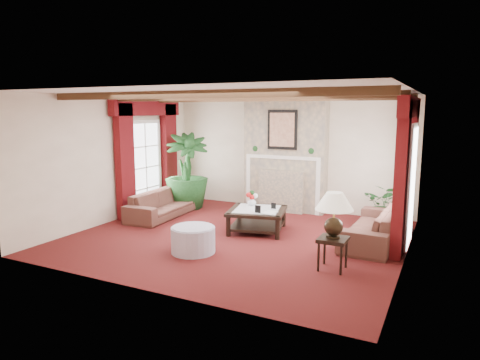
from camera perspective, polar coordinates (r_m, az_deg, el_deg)
The scene contains 23 objects.
floor at distance 8.26m, azimuth -0.32°, elevation -7.59°, with size 6.00×6.00×0.00m, color #420B10.
ceiling at distance 7.91m, azimuth -0.34°, elevation 11.47°, with size 6.00×6.00×0.00m, color white.
back_wall at distance 10.49m, azimuth 6.42°, elevation 3.50°, with size 6.00×0.02×2.70m, color beige.
left_wall at distance 9.69m, azimuth -16.42°, elevation 2.70°, with size 0.02×5.50×2.70m, color beige.
right_wall at distance 7.17m, azimuth 21.65°, elevation 0.22°, with size 0.02×5.50×2.70m, color beige.
ceiling_beams at distance 7.91m, azimuth -0.34°, elevation 11.04°, with size 6.00×3.00×0.12m, color #352211, non-canonical shape.
fireplace at distance 10.25m, azimuth 6.17°, elevation 10.92°, with size 2.00×0.52×2.70m, color tan, non-canonical shape.
french_door_left at distance 10.37m, azimuth -12.74°, elevation 7.58°, with size 0.10×1.10×2.16m, color white, non-canonical shape.
french_door_right at distance 8.09m, azimuth 22.38°, elevation 6.70°, with size 0.10×1.10×2.16m, color white, non-canonical shape.
curtains_left at distance 10.30m, azimuth -12.34°, elevation 9.92°, with size 0.20×2.40×2.55m, color #44090D, non-canonical shape.
curtains_right at distance 8.10m, azimuth 21.77°, elevation 9.71°, with size 0.20×2.40×2.55m, color #44090D, non-canonical shape.
sofa_left at distance 9.87m, azimuth -10.28°, elevation -2.62°, with size 0.68×2.01×0.77m, color black.
sofa_right at distance 8.20m, azimuth 17.42°, elevation -5.13°, with size 0.70×2.16×0.83m, color black.
potted_palm at distance 10.62m, azimuth -7.07°, elevation -0.97°, with size 2.01×2.08×1.04m, color black.
small_plant at distance 9.38m, azimuth 18.78°, elevation -3.83°, with size 1.07×1.12×0.70m, color black.
coffee_table at distance 8.60m, azimuth 2.30°, elevation -5.38°, with size 1.09×1.09×0.45m, color black, non-canonical shape.
side_table at distance 6.72m, azimuth 12.23°, elevation -9.57°, with size 0.42×0.42×0.50m, color black, non-canonical shape.
ottoman at distance 7.39m, azimuth -6.26°, elevation -7.93°, with size 0.75×0.75×0.44m, color #9490A3.
table_lamp at distance 6.56m, azimuth 12.42°, elevation -4.53°, with size 0.57×0.57×0.72m, color black, non-canonical shape.
flower_vase at distance 8.85m, azimuth 1.59°, elevation -2.87°, with size 0.19×0.20×0.18m, color silver.
book at distance 8.23m, azimuth 3.25°, elevation -3.35°, with size 0.23×0.04×0.31m, color black.
photo_frame_a at distance 8.20m, azimuth 2.39°, elevation -3.93°, with size 0.12×0.02×0.16m, color black, non-canonical shape.
photo_frame_b at distance 8.56m, azimuth 4.49°, elevation -3.48°, with size 0.10×0.02×0.13m, color black, non-canonical shape.
Camera 1 is at (3.54, -7.07, 2.40)m, focal length 32.00 mm.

